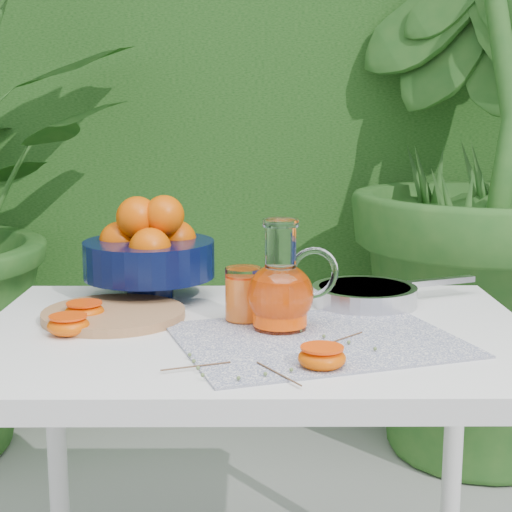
{
  "coord_description": "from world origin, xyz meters",
  "views": [
    {
      "loc": [
        0.11,
        -1.4,
        1.14
      ],
      "look_at": [
        0.12,
        -0.02,
        0.88
      ],
      "focal_mm": 55.0,
      "sensor_mm": 36.0,
      "label": 1
    }
  ],
  "objects_px": {
    "juice_pitcher": "(281,291)",
    "white_table": "(256,372)",
    "cutting_board": "(114,314)",
    "saute_pan": "(366,294)",
    "fruit_bowl": "(149,251)"
  },
  "relations": [
    {
      "from": "white_table",
      "to": "fruit_bowl",
      "type": "distance_m",
      "value": 0.38
    },
    {
      "from": "white_table",
      "to": "cutting_board",
      "type": "relative_size",
      "value": 3.71
    },
    {
      "from": "white_table",
      "to": "cutting_board",
      "type": "xyz_separation_m",
      "value": [
        -0.27,
        0.07,
        0.09
      ]
    },
    {
      "from": "juice_pitcher",
      "to": "saute_pan",
      "type": "relative_size",
      "value": 0.51
    },
    {
      "from": "fruit_bowl",
      "to": "saute_pan",
      "type": "bearing_deg",
      "value": -9.33
    },
    {
      "from": "juice_pitcher",
      "to": "cutting_board",
      "type": "bearing_deg",
      "value": 165.67
    },
    {
      "from": "cutting_board",
      "to": "saute_pan",
      "type": "xyz_separation_m",
      "value": [
        0.49,
        0.11,
        0.01
      ]
    },
    {
      "from": "cutting_board",
      "to": "saute_pan",
      "type": "relative_size",
      "value": 0.7
    },
    {
      "from": "juice_pitcher",
      "to": "white_table",
      "type": "bearing_deg",
      "value": 166.44
    },
    {
      "from": "juice_pitcher",
      "to": "saute_pan",
      "type": "height_order",
      "value": "juice_pitcher"
    },
    {
      "from": "cutting_board",
      "to": "fruit_bowl",
      "type": "xyz_separation_m",
      "value": [
        0.05,
        0.18,
        0.09
      ]
    },
    {
      "from": "fruit_bowl",
      "to": "saute_pan",
      "type": "relative_size",
      "value": 0.82
    },
    {
      "from": "white_table",
      "to": "saute_pan",
      "type": "relative_size",
      "value": 2.59
    },
    {
      "from": "white_table",
      "to": "fruit_bowl",
      "type": "bearing_deg",
      "value": 131.87
    },
    {
      "from": "juice_pitcher",
      "to": "saute_pan",
      "type": "distance_m",
      "value": 0.26
    }
  ]
}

